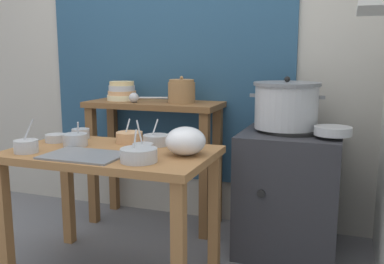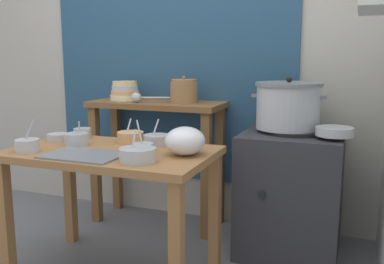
{
  "view_description": "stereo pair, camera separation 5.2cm",
  "coord_description": "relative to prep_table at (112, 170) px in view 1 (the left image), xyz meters",
  "views": [
    {
      "loc": [
        1.13,
        -1.96,
        1.22
      ],
      "look_at": [
        0.36,
        0.19,
        0.82
      ],
      "focal_mm": 40.42,
      "sensor_mm": 36.0,
      "label": 1
    },
    {
      "loc": [
        1.18,
        -1.94,
        1.22
      ],
      "look_at": [
        0.36,
        0.19,
        0.82
      ],
      "focal_mm": 40.42,
      "sensor_mm": 36.0,
      "label": 2
    }
  ],
  "objects": [
    {
      "name": "steamer_pot",
      "position": [
        0.83,
        0.68,
        0.31
      ],
      "size": [
        0.45,
        0.41,
        0.32
      ],
      "color": "#B7BABF",
      "rests_on": "stove_block"
    },
    {
      "name": "prep_bowl_1",
      "position": [
        -0.25,
        0.04,
        0.15
      ],
      "size": [
        0.14,
        0.14,
        0.14
      ],
      "color": "#B7BABF",
      "rests_on": "prep_table"
    },
    {
      "name": "ladle",
      "position": [
        -0.2,
        0.69,
        0.33
      ],
      "size": [
        0.26,
        0.11,
        0.07
      ],
      "color": "#B7BABF",
      "rests_on": "back_shelf_table"
    },
    {
      "name": "wide_pan",
      "position": [
        1.12,
        0.53,
        0.2
      ],
      "size": [
        0.21,
        0.21,
        0.05
      ],
      "primitive_type": "cylinder",
      "color": "#B7BABF",
      "rests_on": "stove_block"
    },
    {
      "name": "stove_block",
      "position": [
        0.87,
        0.66,
        -0.23
      ],
      "size": [
        0.6,
        0.61,
        0.78
      ],
      "color": "#2D2D33",
      "rests_on": "ground"
    },
    {
      "name": "wall_back",
      "position": [
        0.14,
        1.06,
        0.69
      ],
      "size": [
        4.4,
        0.12,
        2.6
      ],
      "color": "#B2ADA3",
      "rests_on": "ground"
    },
    {
      "name": "prep_bowl_7",
      "position": [
        -0.35,
        0.24,
        0.14
      ],
      "size": [
        0.11,
        0.11,
        0.06
      ],
      "color": "#B7BABF",
      "rests_on": "prep_table"
    },
    {
      "name": "bowl_stack_enamel",
      "position": [
        -0.38,
        0.82,
        0.35
      ],
      "size": [
        0.22,
        0.22,
        0.14
      ],
      "color": "beige",
      "rests_on": "back_shelf_table"
    },
    {
      "name": "clay_pot",
      "position": [
        0.1,
        0.79,
        0.37
      ],
      "size": [
        0.19,
        0.19,
        0.19
      ],
      "color": "olive",
      "rests_on": "back_shelf_table"
    },
    {
      "name": "prep_bowl_6",
      "position": [
        -0.39,
        -0.2,
        0.15
      ],
      "size": [
        0.13,
        0.13,
        0.18
      ],
      "color": "#B7BABF",
      "rests_on": "prep_table"
    },
    {
      "name": "prep_bowl_3",
      "position": [
        -0.43,
        0.09,
        0.14
      ],
      "size": [
        0.12,
        0.12,
        0.05
      ],
      "color": "#B7BABF",
      "rests_on": "prep_table"
    },
    {
      "name": "prep_bowl_4",
      "position": [
        0.17,
        0.04,
        0.14
      ],
      "size": [
        0.11,
        0.11,
        0.17
      ],
      "color": "#B7BABF",
      "rests_on": "prep_table"
    },
    {
      "name": "serving_tray",
      "position": [
        -0.06,
        -0.17,
        0.12
      ],
      "size": [
        0.4,
        0.28,
        0.01
      ],
      "primitive_type": "cube",
      "color": "slate",
      "rests_on": "prep_table"
    },
    {
      "name": "back_shelf_table",
      "position": [
        -0.11,
        0.79,
        0.07
      ],
      "size": [
        0.96,
        0.4,
        0.9
      ],
      "color": "brown",
      "rests_on": "ground"
    },
    {
      "name": "plastic_bag",
      "position": [
        0.42,
        0.03,
        0.18
      ],
      "size": [
        0.21,
        0.22,
        0.15
      ],
      "primitive_type": "ellipsoid",
      "color": "white",
      "rests_on": "prep_table"
    },
    {
      "name": "prep_table",
      "position": [
        0.0,
        0.0,
        0.0
      ],
      "size": [
        1.1,
        0.66,
        0.72
      ],
      "color": "#9E6B3D",
      "rests_on": "ground"
    },
    {
      "name": "prep_bowl_2",
      "position": [
        -0.0,
        0.22,
        0.15
      ],
      "size": [
        0.16,
        0.16,
        0.14
      ],
      "color": "tan",
      "rests_on": "prep_table"
    },
    {
      "name": "prep_bowl_0",
      "position": [
        0.17,
        0.21,
        0.14
      ],
      "size": [
        0.15,
        0.15,
        0.14
      ],
      "color": "#B7BABF",
      "rests_on": "prep_table"
    },
    {
      "name": "prep_bowl_5",
      "position": [
        0.26,
        -0.18,
        0.15
      ],
      "size": [
        0.18,
        0.18,
        0.15
      ],
      "color": "#B7BABF",
      "rests_on": "prep_table"
    }
  ]
}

